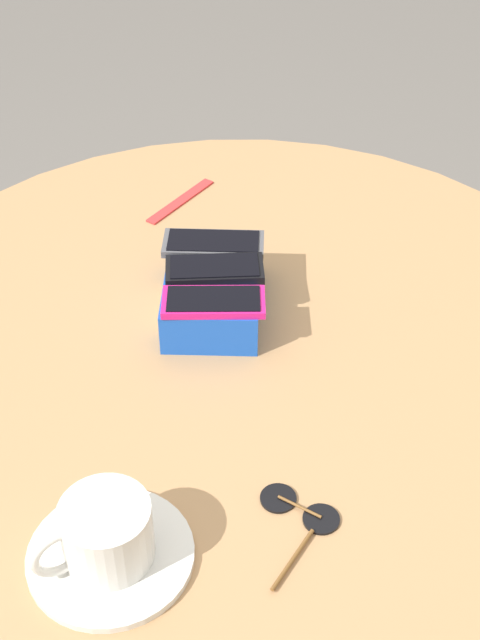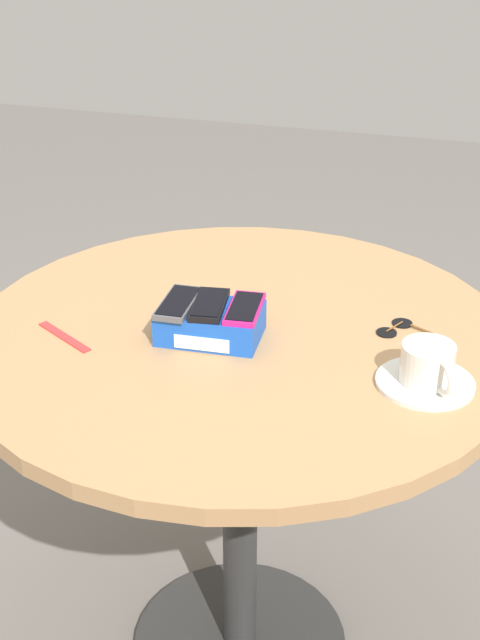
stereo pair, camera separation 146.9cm
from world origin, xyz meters
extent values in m
cylinder|color=#2D2D2D|center=(0.00, 0.00, 0.39)|extent=(0.07, 0.07, 0.73)
cylinder|color=tan|center=(0.00, 0.00, 0.77)|extent=(0.98, 0.98, 0.03)
cube|color=blue|center=(-0.04, -0.04, 0.81)|extent=(0.18, 0.13, 0.05)
cube|color=white|center=(-0.04, -0.10, 0.80)|extent=(0.10, 0.01, 0.02)
cube|color=#515156|center=(-0.10, -0.04, 0.84)|extent=(0.06, 0.13, 0.01)
cube|color=black|center=(-0.10, -0.04, 0.85)|extent=(0.05, 0.12, 0.00)
cube|color=black|center=(-0.04, -0.04, 0.85)|extent=(0.07, 0.13, 0.01)
cube|color=black|center=(-0.04, -0.04, 0.85)|extent=(0.06, 0.11, 0.00)
cube|color=#D11975|center=(0.02, -0.03, 0.84)|extent=(0.07, 0.13, 0.01)
cube|color=black|center=(0.02, -0.03, 0.85)|extent=(0.06, 0.11, 0.00)
cylinder|color=silver|center=(0.34, -0.09, 0.79)|extent=(0.16, 0.16, 0.01)
cylinder|color=silver|center=(0.34, -0.09, 0.83)|extent=(0.09, 0.09, 0.06)
cylinder|color=tan|center=(0.34, -0.09, 0.85)|extent=(0.08, 0.08, 0.00)
torus|color=silver|center=(0.36, -0.13, 0.83)|extent=(0.04, 0.05, 0.06)
cube|color=red|center=(-0.29, -0.11, 0.79)|extent=(0.13, 0.08, 0.00)
cylinder|color=black|center=(0.25, 0.06, 0.79)|extent=(0.04, 0.04, 0.00)
cylinder|color=black|center=(0.27, 0.11, 0.79)|extent=(0.04, 0.04, 0.00)
cylinder|color=brown|center=(0.26, 0.08, 0.79)|extent=(0.02, 0.04, 0.00)
cylinder|color=brown|center=(0.32, 0.08, 0.79)|extent=(0.07, 0.04, 0.00)
camera|label=1|loc=(0.82, 0.08, 1.49)|focal=50.00mm
camera|label=2|loc=(0.40, -1.33, 1.54)|focal=50.00mm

